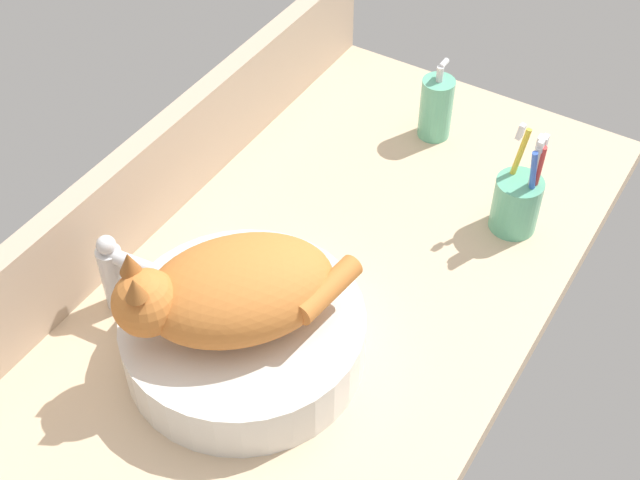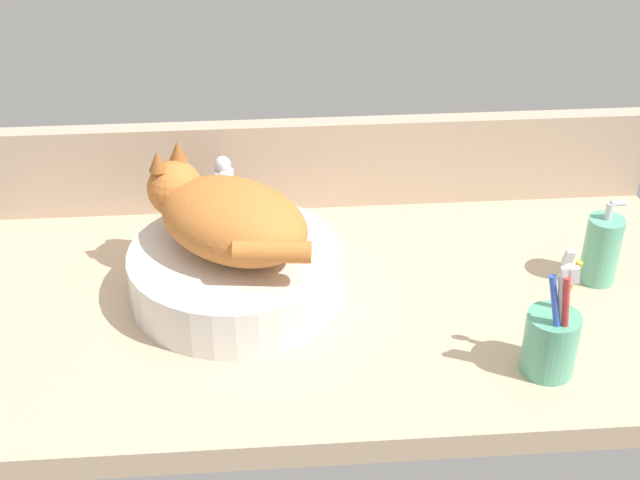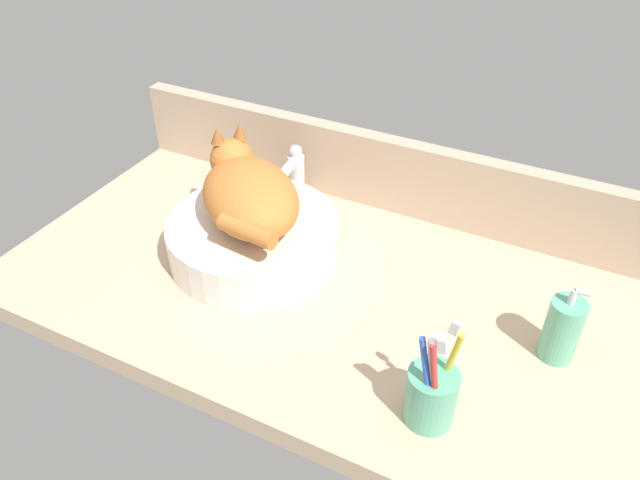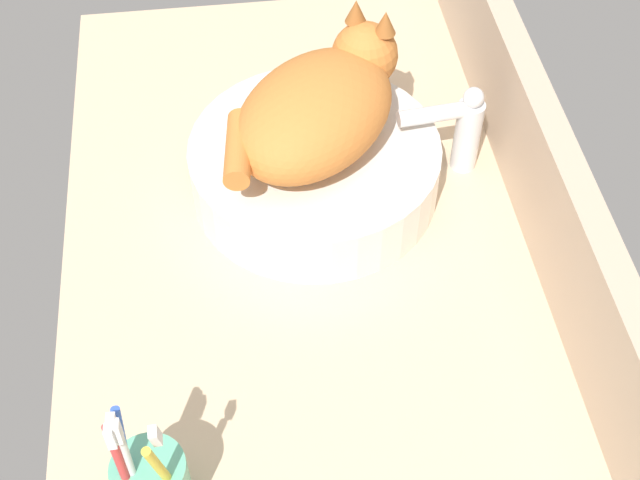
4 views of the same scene
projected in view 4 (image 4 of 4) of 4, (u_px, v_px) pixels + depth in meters
ground_plane at (314, 287)px, 113.30cm from camera, size 119.00×63.11×4.00cm
backsplash_panel at (557, 211)px, 107.97cm from camera, size 119.00×3.60×16.42cm
sink_basin at (315, 168)px, 118.63cm from camera, size 33.16×33.16×8.03cm
cat at (320, 106)px, 111.93cm from camera, size 30.02×29.23×14.00cm
faucet at (461, 127)px, 118.99cm from camera, size 3.85×11.86×13.60cm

